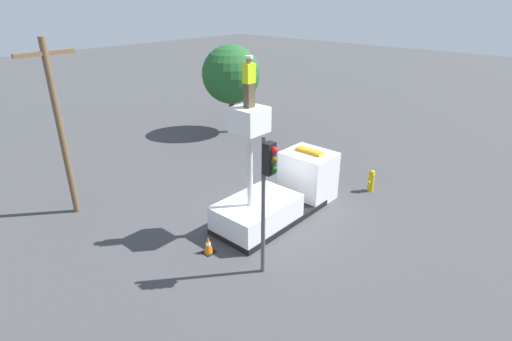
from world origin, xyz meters
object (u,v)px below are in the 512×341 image
worker (249,82)px  fire_hydrant (371,181)px  traffic_light_pole (267,181)px  bucket_truck (281,193)px  traffic_cone_rear (208,245)px  tree_left_bg (231,75)px  utility_pole (59,124)px

worker → fire_hydrant: (6.46, -1.88, -5.40)m
worker → traffic_light_pole: worker is taller
bucket_truck → worker: 5.32m
worker → traffic_cone_rear: worker is taller
bucket_truck → tree_left_bg: (6.50, 9.43, 2.90)m
fire_hydrant → traffic_light_pole: bearing=-178.0°
traffic_light_pole → traffic_cone_rear: traffic_light_pole is taller
worker → traffic_light_pole: (-1.56, -2.17, -2.49)m
bucket_truck → fire_hydrant: (4.53, -1.88, -0.44)m
worker → utility_pole: (-3.85, 6.71, -1.99)m
traffic_cone_rear → bucket_truck: bearing=-2.2°
utility_pole → bucket_truck: bearing=-49.2°
bucket_truck → worker: bearing=180.0°
bucket_truck → traffic_light_pole: 4.79m
tree_left_bg → utility_pole: size_ratio=0.80×
bucket_truck → utility_pole: (-5.78, 6.71, 2.97)m
fire_hydrant → traffic_cone_rear: 8.78m
tree_left_bg → utility_pole: 12.58m
traffic_cone_rear → traffic_light_pole: bearing=-77.3°
fire_hydrant → traffic_cone_rear: size_ratio=1.60×
bucket_truck → utility_pole: utility_pole is taller
traffic_light_pole → tree_left_bg: bearing=49.3°
traffic_light_pole → fire_hydrant: (8.01, 0.29, -2.92)m
worker → utility_pole: 7.99m
bucket_truck → traffic_light_pole: bucket_truck is taller
worker → bucket_truck: bearing=0.0°
bucket_truck → traffic_light_pole: (-3.48, -2.17, 2.47)m
bucket_truck → fire_hydrant: size_ratio=5.64×
worker → fire_hydrant: bearing=-16.2°
bucket_truck → utility_pole: bearing=130.8°
tree_left_bg → traffic_cone_rear: bearing=-138.6°
tree_left_bg → utility_pole: utility_pole is taller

